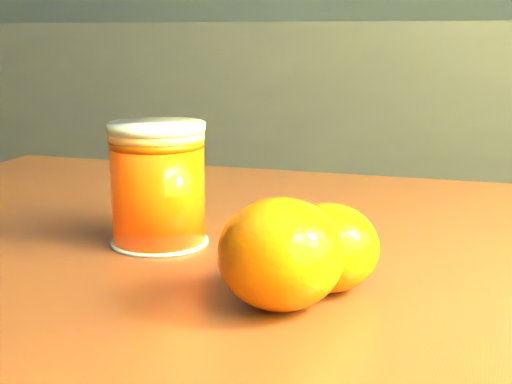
% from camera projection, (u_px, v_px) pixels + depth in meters
% --- Properties ---
extents(kitchen_counter, '(3.15, 0.60, 0.90)m').
position_uv_depth(kitchen_counter, '(144.00, 183.00, 2.07)').
color(kitchen_counter, '#4A494E').
rests_on(kitchen_counter, ground).
extents(table, '(1.03, 0.79, 0.72)m').
position_uv_depth(table, '(316.00, 379.00, 0.54)').
color(table, brown).
rests_on(table, ground).
extents(juice_glass, '(0.08, 0.08, 0.09)m').
position_uv_depth(juice_glass, '(158.00, 185.00, 0.56)').
color(juice_glass, '#FA4105').
rests_on(juice_glass, table).
extents(orange_front, '(0.08, 0.08, 0.07)m').
position_uv_depth(orange_front, '(281.00, 254.00, 0.43)').
color(orange_front, '#E56204').
rests_on(orange_front, table).
extents(orange_back, '(0.08, 0.08, 0.06)m').
position_uv_depth(orange_back, '(329.00, 247.00, 0.46)').
color(orange_back, '#E56204').
rests_on(orange_back, table).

